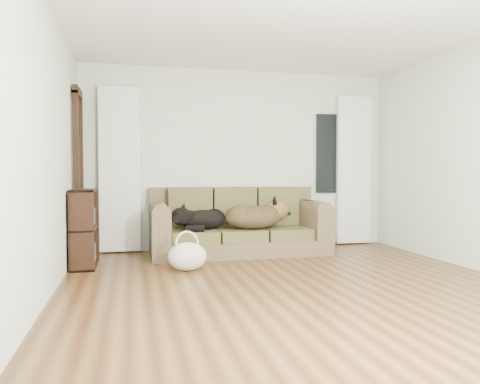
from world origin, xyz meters
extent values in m
plane|color=#442613|center=(0.00, 0.00, 0.00)|extent=(5.00, 5.00, 0.00)
plane|color=white|center=(0.00, 0.00, 2.60)|extent=(5.00, 5.00, 0.00)
cube|color=beige|center=(0.00, 2.50, 1.30)|extent=(4.50, 0.04, 2.60)
cube|color=beige|center=(-2.25, 0.00, 1.30)|extent=(0.04, 5.00, 2.60)
cube|color=white|center=(-1.70, 2.42, 1.15)|extent=(0.55, 0.08, 2.25)
cube|color=white|center=(1.80, 2.42, 1.15)|extent=(0.55, 0.08, 2.25)
cube|color=black|center=(1.45, 2.47, 1.40)|extent=(0.50, 0.03, 1.20)
cube|color=black|center=(-2.20, 2.05, 1.05)|extent=(0.07, 0.60, 2.10)
cube|color=brown|center=(-0.12, 1.97, 0.45)|extent=(2.38, 1.03, 0.97)
ellipsoid|color=black|center=(-0.65, 1.96, 0.48)|extent=(0.68, 0.51, 0.27)
ellipsoid|color=black|center=(0.09, 1.89, 0.49)|extent=(0.80, 0.57, 0.35)
cube|color=black|center=(0.81, 1.80, 0.73)|extent=(0.08, 0.20, 0.02)
ellipsoid|color=beige|center=(-0.94, 1.03, 0.16)|extent=(0.46, 0.37, 0.32)
cube|color=black|center=(-2.09, 1.54, 0.50)|extent=(0.33, 0.75, 0.91)
camera|label=1|loc=(-1.54, -4.20, 1.10)|focal=35.00mm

